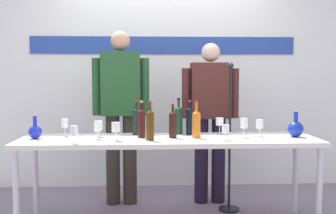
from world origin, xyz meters
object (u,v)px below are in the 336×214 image
wine_bottle_6 (150,124)px  wine_glass_right_2 (226,129)px  wine_glass_left_0 (98,126)px  wine_glass_left_2 (65,124)px  decanter_blue_left (35,131)px  wine_bottle_1 (173,123)px  presenter_right (210,113)px  wine_bottle_0 (196,123)px  wine_bottle_4 (141,122)px  display_table (169,145)px  wine_bottle_5 (179,119)px  presenter_left (121,107)px  decanter_blue_right (296,128)px  wine_glass_left_1 (74,131)px  microphone_stand (229,162)px  wine_glass_left_3 (97,128)px  wine_glass_right_1 (260,124)px  wine_glass_left_4 (116,127)px  wine_bottle_3 (190,120)px  wine_glass_right_0 (220,122)px  wine_bottle_2 (136,120)px  wine_glass_right_3 (244,124)px

wine_bottle_6 → wine_glass_right_2: size_ratio=2.45×
wine_glass_left_0 → wine_glass_left_2: size_ratio=0.93×
decanter_blue_left → wine_bottle_1: 1.18m
decanter_blue_left → presenter_right: presenter_right is taller
wine_bottle_0 → wine_bottle_4: 0.48m
display_table → wine_bottle_6: wine_bottle_6 is taller
wine_bottle_5 → wine_glass_right_2: wine_bottle_5 is taller
presenter_left → wine_glass_left_2: (-0.46, -0.48, -0.11)m
decanter_blue_right → presenter_right: (-0.66, 0.61, 0.08)m
wine_glass_left_1 → microphone_stand: bearing=23.9°
wine_glass_left_0 → microphone_stand: 1.32m
decanter_blue_right → wine_glass_left_3: size_ratio=1.59×
wine_glass_right_1 → wine_glass_left_4: bearing=-173.0°
decanter_blue_right → wine_bottle_3: (-0.92, 0.17, 0.06)m
wine_glass_right_0 → wine_glass_right_2: size_ratio=1.13×
display_table → wine_glass_right_2: size_ratio=18.90×
wine_glass_left_1 → wine_bottle_3: bearing=24.0°
wine_bottle_3 → wine_glass_left_4: bearing=-154.4°
wine_bottle_2 → microphone_stand: size_ratio=0.22×
wine_bottle_3 → wine_glass_left_1: 1.06m
decanter_blue_right → wine_glass_right_1: decanter_blue_right is taller
wine_glass_right_0 → decanter_blue_right: bearing=-16.9°
wine_glass_right_1 → wine_bottle_4: bearing=179.8°
wine_glass_right_0 → wine_glass_right_3: size_ratio=0.90×
presenter_left → wine_glass_left_0: size_ratio=12.10×
wine_bottle_6 → wine_bottle_3: bearing=40.1°
decanter_blue_right → wine_glass_right_0: (-0.64, 0.19, 0.04)m
wine_glass_right_2 → wine_glass_left_4: bearing=177.0°
wine_glass_right_0 → microphone_stand: microphone_stand is taller
wine_bottle_2 → wine_bottle_5: bearing=4.9°
wine_bottle_2 → wine_glass_left_2: (-0.63, -0.06, -0.02)m
wine_glass_left_2 → microphone_stand: bearing=8.2°
wine_bottle_1 → microphone_stand: 0.80m
wine_bottle_2 → wine_glass_left_1: size_ratio=2.22×
wine_bottle_1 → wine_bottle_3: 0.24m
decanter_blue_left → wine_bottle_2: 0.88m
wine_glass_right_0 → wine_glass_right_1: same height
wine_bottle_4 → wine_glass_left_0: size_ratio=2.21×
presenter_left → microphone_stand: presenter_left is taller
presenter_left → wine_bottle_2: presenter_left is taller
wine_glass_left_2 → wine_glass_left_3: bearing=-30.7°
wine_glass_left_3 → wine_glass_left_4: size_ratio=0.90×
decanter_blue_left → wine_glass_left_2: 0.27m
wine_bottle_3 → wine_glass_left_2: wine_bottle_3 is taller
presenter_right → wine_glass_right_1: bearing=-59.8°
wine_bottle_3 → wine_glass_left_4: (-0.64, -0.31, -0.03)m
decanter_blue_right → decanter_blue_left: bearing=-180.0°
wine_glass_right_0 → wine_glass_left_1: bearing=-160.1°
wine_bottle_3 → wine_bottle_4: size_ratio=0.98×
wine_glass_right_3 → decanter_blue_left: bearing=179.4°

